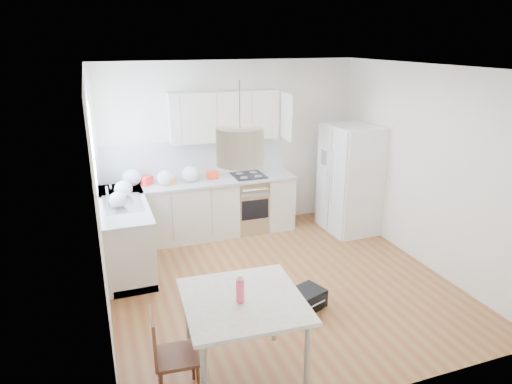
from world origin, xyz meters
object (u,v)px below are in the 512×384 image
refrigerator (351,179)px  dining_table (243,308)px  dining_chair (177,354)px  gym_bag (304,300)px

refrigerator → dining_table: 3.85m
refrigerator → dining_chair: refrigerator is taller
dining_chair → gym_bag: (1.63, 0.86, -0.32)m
dining_table → gym_bag: dining_table is taller
dining_table → gym_bag: bearing=42.7°
refrigerator → dining_chair: (-3.34, -2.75, -0.44)m
refrigerator → dining_chair: size_ratio=2.02×
gym_bag → refrigerator: bearing=28.1°
dining_table → refrigerator: bearing=48.3°
dining_table → gym_bag: 1.45m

